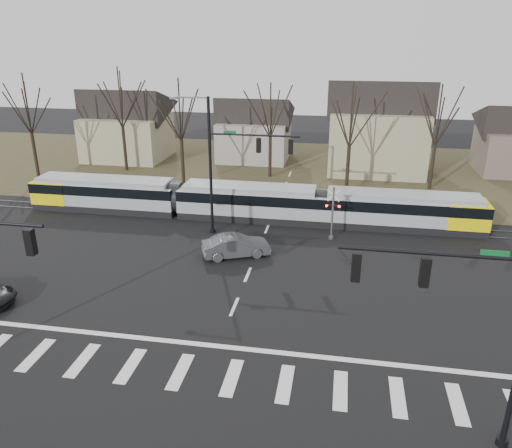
# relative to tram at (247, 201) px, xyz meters

# --- Properties ---
(ground) EXTENTS (140.00, 140.00, 0.00)m
(ground) POSITION_rel_tram_xyz_m (1.95, -16.00, -1.53)
(ground) COLOR black
(grass_verge) EXTENTS (140.00, 28.00, 0.01)m
(grass_verge) POSITION_rel_tram_xyz_m (1.95, 16.00, -1.53)
(grass_verge) COLOR #38331E
(grass_verge) RESTS_ON ground
(crosswalk) EXTENTS (27.00, 2.60, 0.01)m
(crosswalk) POSITION_rel_tram_xyz_m (1.95, -20.00, -1.53)
(crosswalk) COLOR silver
(crosswalk) RESTS_ON ground
(stop_line) EXTENTS (28.00, 0.35, 0.01)m
(stop_line) POSITION_rel_tram_xyz_m (1.95, -17.80, -1.53)
(stop_line) COLOR silver
(stop_line) RESTS_ON ground
(lane_dashes) EXTENTS (0.18, 30.00, 0.01)m
(lane_dashes) POSITION_rel_tram_xyz_m (1.95, -0.00, -1.53)
(lane_dashes) COLOR silver
(lane_dashes) RESTS_ON ground
(rail_pair) EXTENTS (90.00, 1.52, 0.06)m
(rail_pair) POSITION_rel_tram_xyz_m (1.95, -0.20, -1.50)
(rail_pair) COLOR #59595E
(rail_pair) RESTS_ON ground
(tram) EXTENTS (37.10, 2.75, 2.81)m
(tram) POSITION_rel_tram_xyz_m (0.00, 0.00, 0.00)
(tram) COLOR gray
(tram) RESTS_ON ground
(sedan) EXTENTS (4.91, 5.74, 1.51)m
(sedan) POSITION_rel_tram_xyz_m (0.64, -7.38, -0.78)
(sedan) COLOR #45474C
(sedan) RESTS_ON ground
(signal_pole_near_right) EXTENTS (6.72, 0.44, 8.00)m
(signal_pole_near_right) POSITION_rel_tram_xyz_m (12.06, -22.00, 3.63)
(signal_pole_near_right) COLOR black
(signal_pole_near_right) RESTS_ON ground
(signal_pole_far) EXTENTS (9.28, 0.44, 10.20)m
(signal_pole_far) POSITION_rel_tram_xyz_m (-0.46, -3.50, 4.17)
(signal_pole_far) COLOR black
(signal_pole_far) RESTS_ON ground
(rail_crossing_signal) EXTENTS (1.08, 0.36, 4.00)m
(rail_crossing_signal) POSITION_rel_tram_xyz_m (6.95, -3.21, 0.35)
(rail_crossing_signal) COLOR #59595B
(rail_crossing_signal) RESTS_ON ground
(tree_row) EXTENTS (59.20, 7.20, 10.00)m
(tree_row) POSITION_rel_tram_xyz_m (3.95, 10.00, 3.47)
(tree_row) COLOR black
(tree_row) RESTS_ON ground
(house_a) EXTENTS (9.72, 8.64, 8.60)m
(house_a) POSITION_rel_tram_xyz_m (-18.05, 18.00, 2.93)
(house_a) COLOR gray
(house_a) RESTS_ON ground
(house_b) EXTENTS (8.64, 7.56, 7.65)m
(house_b) POSITION_rel_tram_xyz_m (-3.05, 20.00, 2.44)
(house_b) COLOR gray
(house_b) RESTS_ON ground
(house_c) EXTENTS (10.80, 8.64, 10.10)m
(house_c) POSITION_rel_tram_xyz_m (10.95, 17.00, 3.70)
(house_c) COLOR gray
(house_c) RESTS_ON ground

